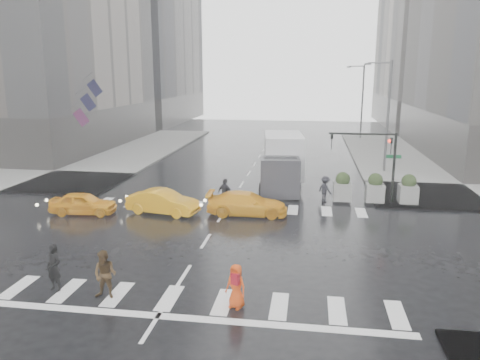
% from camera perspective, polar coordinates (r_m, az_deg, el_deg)
% --- Properties ---
extents(ground, '(120.00, 120.00, 0.00)m').
position_cam_1_polar(ground, '(23.09, -4.20, -7.43)').
color(ground, black).
rests_on(ground, ground).
extents(sidewalk_nw, '(35.00, 35.00, 0.15)m').
position_cam_1_polar(sidewalk_nw, '(46.34, -23.32, 2.00)').
color(sidewalk_nw, gray).
rests_on(sidewalk_nw, ground).
extents(building_ne_far, '(26.05, 26.05, 36.00)m').
position_cam_1_polar(building_ne_far, '(81.20, 27.17, 17.41)').
color(building_ne_far, '#A1978C').
rests_on(building_ne_far, ground).
extents(road_markings, '(18.00, 48.00, 0.01)m').
position_cam_1_polar(road_markings, '(23.09, -4.20, -7.42)').
color(road_markings, silver).
rests_on(road_markings, ground).
extents(traffic_signal_pole, '(4.45, 0.42, 4.50)m').
position_cam_1_polar(traffic_signal_pole, '(29.78, 16.46, 3.12)').
color(traffic_signal_pole, black).
rests_on(traffic_signal_pole, ground).
extents(street_lamp_near, '(2.15, 0.22, 9.00)m').
position_cam_1_polar(street_lamp_near, '(39.67, 17.42, 7.91)').
color(street_lamp_near, '#59595B').
rests_on(street_lamp_near, ground).
extents(street_lamp_far, '(2.15, 0.22, 9.00)m').
position_cam_1_polar(street_lamp_far, '(59.48, 14.57, 9.57)').
color(street_lamp_far, '#59595B').
rests_on(street_lamp_far, ground).
extents(planter_west, '(1.10, 1.10, 1.80)m').
position_cam_1_polar(planter_west, '(30.20, 12.38, -0.85)').
color(planter_west, gray).
rests_on(planter_west, ground).
extents(planter_mid, '(1.10, 1.10, 1.80)m').
position_cam_1_polar(planter_mid, '(30.41, 16.14, -0.97)').
color(planter_mid, gray).
rests_on(planter_mid, ground).
extents(planter_east, '(1.10, 1.10, 1.80)m').
position_cam_1_polar(planter_east, '(30.74, 19.83, -1.08)').
color(planter_east, gray).
rests_on(planter_east, ground).
extents(flag_cluster, '(2.87, 3.06, 4.69)m').
position_cam_1_polar(flag_cluster, '(44.41, -18.37, 9.22)').
color(flag_cluster, '#59595B').
rests_on(flag_cluster, ground).
extents(pedestrian_black, '(1.21, 1.23, 2.43)m').
position_cam_1_polar(pedestrian_black, '(18.85, -21.90, -8.06)').
color(pedestrian_black, black).
rests_on(pedestrian_black, ground).
extents(pedestrian_brown, '(0.89, 0.70, 1.80)m').
position_cam_1_polar(pedestrian_brown, '(17.93, -16.12, -11.02)').
color(pedestrian_brown, '#402D17').
rests_on(pedestrian_brown, ground).
extents(pedestrian_orange, '(0.92, 0.78, 1.59)m').
position_cam_1_polar(pedestrian_orange, '(16.62, -0.49, -12.79)').
color(pedestrian_orange, '#D13F0E').
rests_on(pedestrian_orange, ground).
extents(pedestrian_far_a, '(1.26, 1.10, 1.84)m').
position_cam_1_polar(pedestrian_far_a, '(28.22, -1.81, -1.65)').
color(pedestrian_far_a, black).
rests_on(pedestrian_far_a, ground).
extents(pedestrian_far_b, '(1.17, 1.19, 1.67)m').
position_cam_1_polar(pedestrian_far_b, '(30.09, 10.34, -1.10)').
color(pedestrian_far_b, black).
rests_on(pedestrian_far_b, ground).
extents(taxi_front, '(3.90, 1.87, 1.28)m').
position_cam_1_polar(taxi_front, '(28.60, -18.57, -2.71)').
color(taxi_front, '#FCA70D').
rests_on(taxi_front, ground).
extents(taxi_mid, '(4.42, 2.24, 1.39)m').
position_cam_1_polar(taxi_mid, '(27.56, -9.38, -2.66)').
color(taxi_mid, '#FCA70D').
rests_on(taxi_mid, ground).
extents(taxi_rear, '(4.17, 2.06, 1.34)m').
position_cam_1_polar(taxi_rear, '(26.95, 0.88, -2.89)').
color(taxi_rear, '#FCA70D').
rests_on(taxi_rear, ground).
extents(box_truck, '(2.64, 7.04, 3.74)m').
position_cam_1_polar(box_truck, '(33.04, 5.19, 2.37)').
color(box_truck, silver).
rests_on(box_truck, ground).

